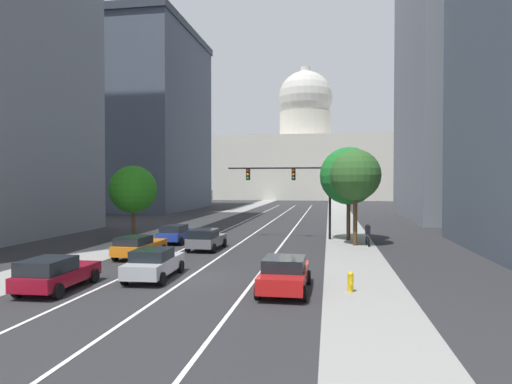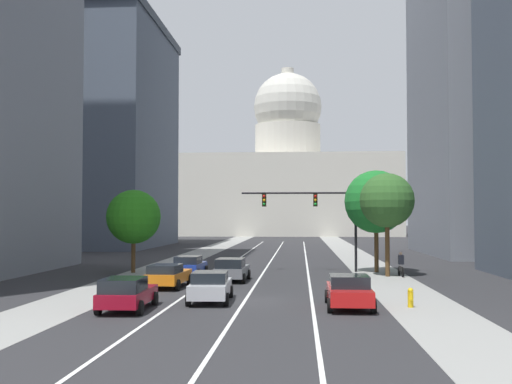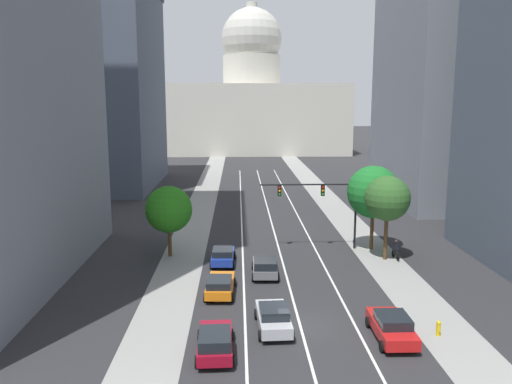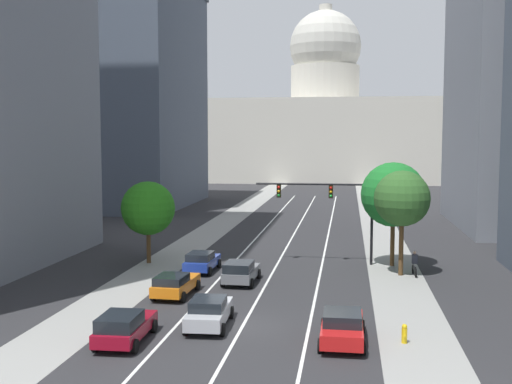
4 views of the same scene
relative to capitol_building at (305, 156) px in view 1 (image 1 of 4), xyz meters
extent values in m
plane|color=#2B2B2D|center=(0.00, -66.79, -12.13)|extent=(400.00, 400.00, 0.00)
cube|color=gray|center=(-8.49, -71.79, -12.13)|extent=(3.69, 130.00, 0.01)
cube|color=gray|center=(8.49, -71.79, -12.13)|extent=(3.69, 130.00, 0.01)
cube|color=white|center=(-3.32, -81.79, -12.12)|extent=(0.16, 90.00, 0.01)
cube|color=white|center=(0.00, -81.79, -12.12)|extent=(0.16, 90.00, 0.01)
cube|color=white|center=(3.32, -81.79, -12.12)|extent=(0.16, 90.00, 0.01)
cube|color=#4C5666|center=(-24.17, -53.83, 2.92)|extent=(15.10, 25.53, 30.11)
cube|color=#353C47|center=(-24.17, -53.83, 18.58)|extent=(15.55, 26.30, 1.20)
cube|color=gray|center=(25.68, -68.31, 13.25)|extent=(18.12, 22.22, 50.76)
cube|color=beige|center=(0.00, 0.00, -3.48)|extent=(47.86, 25.53, 17.30)
cylinder|color=beige|center=(0.00, 0.00, 8.83)|extent=(14.65, 14.65, 7.32)
sphere|color=beige|center=(0.00, 0.00, 16.69)|extent=(15.24, 15.24, 15.24)
cylinder|color=beige|center=(0.00, 0.00, 23.54)|extent=(2.74, 2.74, 3.81)
cube|color=#B2B5BA|center=(-1.66, -107.35, -11.48)|extent=(1.98, 4.52, 0.66)
cube|color=black|center=(-1.65, -107.67, -10.89)|extent=(1.73, 2.10, 0.52)
cylinder|color=black|center=(-2.62, -105.87, -11.81)|extent=(0.25, 0.65, 0.64)
cylinder|color=black|center=(-0.84, -105.79, -11.81)|extent=(0.25, 0.65, 0.64)
cylinder|color=black|center=(-2.48, -108.90, -11.81)|extent=(0.25, 0.65, 0.64)
cylinder|color=black|center=(-0.70, -108.82, -11.81)|extent=(0.25, 0.65, 0.64)
cube|color=slate|center=(-1.66, -97.79, -11.50)|extent=(1.94, 4.10, 0.62)
cube|color=black|center=(-1.68, -98.61, -10.90)|extent=(1.74, 2.22, 0.58)
cylinder|color=black|center=(-2.53, -96.39, -11.81)|extent=(0.24, 0.65, 0.64)
cylinder|color=black|center=(-0.71, -96.44, -11.81)|extent=(0.24, 0.65, 0.64)
cylinder|color=black|center=(-2.61, -99.14, -11.81)|extent=(0.24, 0.65, 0.64)
cylinder|color=black|center=(-0.79, -99.20, -11.81)|extent=(0.24, 0.65, 0.64)
cube|color=red|center=(4.98, -108.88, -11.48)|extent=(1.91, 4.59, 0.66)
cube|color=black|center=(4.98, -109.10, -10.88)|extent=(1.74, 2.12, 0.54)
cylinder|color=black|center=(4.05, -107.31, -11.81)|extent=(0.22, 0.64, 0.64)
cylinder|color=black|center=(5.93, -107.32, -11.81)|extent=(0.22, 0.64, 0.64)
cylinder|color=black|center=(4.03, -110.43, -11.81)|extent=(0.22, 0.64, 0.64)
cylinder|color=black|center=(5.91, -110.44, -11.81)|extent=(0.22, 0.64, 0.64)
cube|color=#1E389E|center=(-4.98, -94.73, -11.51)|extent=(1.87, 4.12, 0.61)
cube|color=black|center=(-5.00, -95.28, -10.95)|extent=(1.67, 2.11, 0.51)
cylinder|color=black|center=(-5.81, -93.32, -11.81)|extent=(0.24, 0.65, 0.64)
cylinder|color=black|center=(-4.06, -93.38, -11.81)|extent=(0.24, 0.65, 0.64)
cylinder|color=black|center=(-5.90, -96.09, -11.81)|extent=(0.24, 0.65, 0.64)
cylinder|color=black|center=(-4.15, -96.14, -11.81)|extent=(0.24, 0.65, 0.64)
cube|color=maroon|center=(-4.98, -110.22, -11.51)|extent=(1.92, 4.46, 0.60)
cube|color=black|center=(-4.96, -111.04, -10.91)|extent=(1.72, 2.32, 0.60)
cylinder|color=black|center=(-5.92, -108.74, -11.81)|extent=(0.24, 0.65, 0.64)
cylinder|color=black|center=(-4.12, -108.69, -11.81)|extent=(0.24, 0.65, 0.64)
cylinder|color=black|center=(-5.84, -111.74, -11.81)|extent=(0.24, 0.65, 0.64)
cylinder|color=black|center=(-4.04, -111.69, -11.81)|extent=(0.24, 0.65, 0.64)
cube|color=orange|center=(-4.98, -101.57, -11.50)|extent=(1.99, 4.47, 0.61)
cube|color=black|center=(-5.02, -102.44, -10.96)|extent=(1.74, 2.21, 0.48)
cylinder|color=black|center=(-5.80, -100.04, -11.81)|extent=(0.25, 0.65, 0.64)
cylinder|color=black|center=(-4.02, -100.12, -11.81)|extent=(0.25, 0.65, 0.64)
cylinder|color=black|center=(-5.94, -103.02, -11.81)|extent=(0.25, 0.65, 0.64)
cylinder|color=black|center=(-4.16, -103.11, -11.81)|extent=(0.25, 0.65, 0.64)
cylinder|color=black|center=(6.94, -90.66, -8.90)|extent=(0.20, 0.20, 6.46)
cylinder|color=black|center=(2.61, -90.66, -6.16)|extent=(8.67, 0.14, 0.14)
cube|color=black|center=(3.91, -90.66, -6.71)|extent=(0.32, 0.28, 0.96)
sphere|color=red|center=(3.91, -90.81, -6.41)|extent=(0.20, 0.20, 0.20)
sphere|color=orange|center=(3.91, -90.81, -6.71)|extent=(0.20, 0.20, 0.20)
sphere|color=green|center=(3.91, -90.81, -7.01)|extent=(0.20, 0.20, 0.20)
cube|color=black|center=(0.01, -90.66, -6.71)|extent=(0.32, 0.28, 0.96)
sphere|color=red|center=(0.01, -90.81, -6.41)|extent=(0.20, 0.20, 0.20)
sphere|color=orange|center=(0.01, -90.81, -6.71)|extent=(0.20, 0.20, 0.20)
sphere|color=green|center=(0.01, -90.81, -7.01)|extent=(0.20, 0.20, 0.20)
cylinder|color=yellow|center=(7.82, -108.59, -11.78)|extent=(0.26, 0.26, 0.70)
sphere|color=yellow|center=(7.82, -108.59, -11.35)|extent=(0.26, 0.26, 0.26)
cylinder|color=yellow|center=(7.82, -108.75, -11.75)|extent=(0.10, 0.12, 0.10)
cylinder|color=black|center=(9.77, -94.56, -11.80)|extent=(0.10, 0.66, 0.66)
cylinder|color=black|center=(9.70, -93.53, -11.80)|extent=(0.10, 0.66, 0.66)
cube|color=black|center=(9.73, -94.05, -11.58)|extent=(0.13, 1.00, 0.36)
cube|color=#262833|center=(9.74, -94.10, -10.95)|extent=(0.38, 0.31, 0.64)
sphere|color=tan|center=(9.73, -94.03, -10.52)|extent=(0.22, 0.22, 0.22)
cylinder|color=#51381E|center=(8.82, -94.00, -10.14)|extent=(0.32, 0.32, 3.98)
sphere|color=#305E27|center=(8.82, -94.00, -6.81)|extent=(3.82, 3.82, 3.82)
cylinder|color=#51381E|center=(-9.67, -92.41, -10.76)|extent=(0.32, 0.32, 2.75)
sphere|color=#297D1A|center=(-9.67, -92.41, -7.97)|extent=(4.04, 4.04, 4.04)
cylinder|color=#51381E|center=(8.46, -90.82, -10.31)|extent=(0.32, 0.32, 3.64)
sphere|color=#1C7129|center=(8.46, -90.82, -6.83)|extent=(4.74, 4.74, 4.74)
camera|label=1|loc=(6.90, -128.22, -7.35)|focal=31.26mm
camera|label=2|loc=(2.75, -137.43, -7.91)|focal=43.04mm
camera|label=3|loc=(-3.70, -136.28, 1.31)|focal=36.42mm
camera|label=4|loc=(5.15, -137.56, -2.62)|focal=44.12mm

